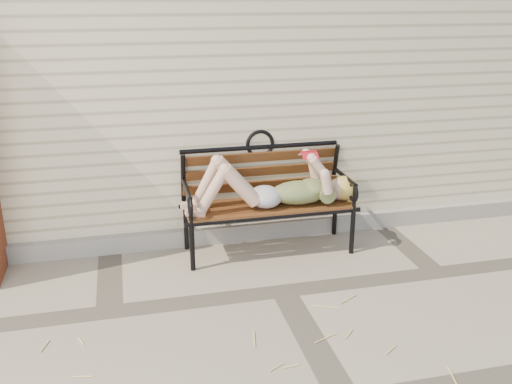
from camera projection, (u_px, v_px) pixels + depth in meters
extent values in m
plane|color=gray|center=(283.00, 291.00, 4.21)|extent=(80.00, 80.00, 0.00)
cube|color=beige|center=(213.00, 46.00, 6.46)|extent=(8.00, 4.00, 3.00)
cube|color=#9F9990|center=(254.00, 231.00, 5.07)|extent=(8.00, 0.10, 0.15)
cylinder|color=black|center=(192.00, 246.00, 4.46)|extent=(0.04, 0.04, 0.41)
cylinder|color=black|center=(186.00, 227.00, 4.83)|extent=(0.04, 0.04, 0.41)
cylinder|color=black|center=(352.00, 231.00, 4.75)|extent=(0.04, 0.04, 0.41)
cylinder|color=black|center=(335.00, 213.00, 5.12)|extent=(0.04, 0.04, 0.41)
cube|color=brown|center=(269.00, 206.00, 4.72)|extent=(1.38, 0.44, 0.03)
cylinder|color=black|center=(275.00, 217.00, 4.54)|extent=(1.45, 0.04, 0.04)
cylinder|color=black|center=(263.00, 200.00, 4.92)|extent=(1.45, 0.04, 0.04)
torus|color=black|center=(260.00, 144.00, 4.85)|extent=(0.25, 0.03, 0.25)
ellipsoid|color=#0A3148|center=(299.00, 192.00, 4.72)|extent=(0.49, 0.28, 0.19)
ellipsoid|color=#0A3148|center=(312.00, 188.00, 4.73)|extent=(0.24, 0.27, 0.14)
ellipsoid|color=#B8B8BD|center=(265.00, 197.00, 4.66)|extent=(0.27, 0.31, 0.17)
sphere|color=#D3A38E|center=(339.00, 189.00, 4.79)|extent=(0.20, 0.20, 0.20)
ellipsoid|color=gold|center=(344.00, 188.00, 4.80)|extent=(0.23, 0.23, 0.21)
cube|color=#A71324|center=(309.00, 152.00, 4.62)|extent=(0.13, 0.02, 0.02)
cube|color=white|center=(310.00, 156.00, 4.59)|extent=(0.13, 0.08, 0.05)
cube|color=white|center=(307.00, 153.00, 4.66)|extent=(0.13, 0.08, 0.05)
cube|color=#A71324|center=(310.00, 156.00, 4.59)|extent=(0.14, 0.08, 0.05)
cube|color=#A71324|center=(307.00, 153.00, 4.66)|extent=(0.14, 0.08, 0.05)
cylinder|color=#E2BF6E|center=(146.00, 345.00, 3.56)|extent=(0.07, 0.10, 0.01)
cylinder|color=#E2BF6E|center=(145.00, 324.00, 3.79)|extent=(0.06, 0.17, 0.01)
cylinder|color=#E2BF6E|center=(387.00, 358.00, 3.43)|extent=(0.01, 0.09, 0.01)
cylinder|color=#E2BF6E|center=(232.00, 375.00, 3.28)|extent=(0.03, 0.14, 0.01)
cylinder|color=#E2BF6E|center=(387.00, 326.00, 3.76)|extent=(0.08, 0.08, 0.01)
cylinder|color=#E2BF6E|center=(342.00, 359.00, 3.42)|extent=(0.01, 0.19, 0.01)
cylinder|color=#E2BF6E|center=(411.00, 330.00, 3.72)|extent=(0.12, 0.06, 0.01)
cylinder|color=#E2BF6E|center=(310.00, 327.00, 3.75)|extent=(0.10, 0.10, 0.01)
cylinder|color=#E2BF6E|center=(408.00, 338.00, 3.63)|extent=(0.15, 0.14, 0.01)
cylinder|color=#E2BF6E|center=(441.00, 377.00, 3.26)|extent=(0.02, 0.15, 0.01)
cylinder|color=#E2BF6E|center=(330.00, 313.00, 3.91)|extent=(0.16, 0.07, 0.01)
cylinder|color=#E2BF6E|center=(41.00, 358.00, 3.43)|extent=(0.10, 0.01, 0.01)
cylinder|color=#E2BF6E|center=(335.00, 337.00, 3.64)|extent=(0.09, 0.16, 0.01)
cylinder|color=#E2BF6E|center=(393.00, 327.00, 3.75)|extent=(0.03, 0.09, 0.01)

